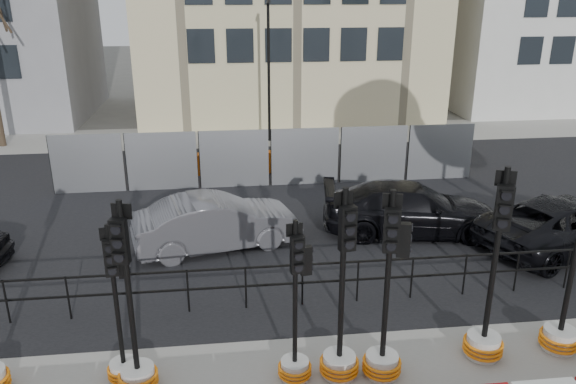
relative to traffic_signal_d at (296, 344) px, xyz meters
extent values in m
plane|color=#51514C|center=(0.46, 1.16, -0.72)|extent=(120.00, 120.00, 0.00)
cube|color=black|center=(0.46, 8.16, -0.70)|extent=(40.00, 14.00, 0.03)
cube|color=gray|center=(0.46, 17.16, -0.71)|extent=(40.00, 4.00, 0.02)
cylinder|color=black|center=(-5.54, 2.36, -0.22)|extent=(0.04, 0.04, 1.00)
cylinder|color=black|center=(-4.34, 2.36, -0.22)|extent=(0.04, 0.04, 1.00)
cylinder|color=black|center=(-3.14, 2.36, -0.22)|extent=(0.04, 0.04, 1.00)
cylinder|color=black|center=(-1.94, 2.36, -0.22)|extent=(0.04, 0.04, 1.00)
cylinder|color=black|center=(-0.74, 2.36, -0.22)|extent=(0.04, 0.04, 1.00)
cylinder|color=black|center=(0.46, 2.36, -0.22)|extent=(0.04, 0.04, 1.00)
cylinder|color=black|center=(1.66, 2.36, -0.22)|extent=(0.04, 0.04, 1.00)
cylinder|color=black|center=(2.86, 2.36, -0.22)|extent=(0.04, 0.04, 1.00)
cylinder|color=black|center=(4.06, 2.36, -0.22)|extent=(0.04, 0.04, 1.00)
cylinder|color=black|center=(5.26, 2.36, -0.22)|extent=(0.04, 0.04, 1.00)
cylinder|color=black|center=(6.46, 2.36, -0.22)|extent=(0.04, 0.04, 1.00)
cube|color=black|center=(0.46, 2.36, 0.26)|extent=(18.00, 0.04, 0.04)
cube|color=black|center=(0.46, 2.36, -0.17)|extent=(18.00, 0.04, 0.04)
cube|color=#909398|center=(-5.54, 10.16, 0.28)|extent=(2.30, 0.05, 2.00)
cylinder|color=black|center=(-6.69, 10.16, 0.28)|extent=(0.05, 0.05, 2.00)
cube|color=#909398|center=(-3.14, 10.16, 0.28)|extent=(2.30, 0.05, 2.00)
cylinder|color=black|center=(-4.29, 10.16, 0.28)|extent=(0.05, 0.05, 2.00)
cube|color=#909398|center=(-0.74, 10.16, 0.28)|extent=(2.30, 0.05, 2.00)
cylinder|color=black|center=(-1.89, 10.16, 0.28)|extent=(0.05, 0.05, 2.00)
cube|color=#909398|center=(1.66, 10.16, 0.28)|extent=(2.30, 0.05, 2.00)
cylinder|color=black|center=(0.51, 10.16, 0.28)|extent=(0.05, 0.05, 2.00)
cube|color=#909398|center=(4.06, 10.16, 0.28)|extent=(2.30, 0.05, 2.00)
cylinder|color=black|center=(2.91, 10.16, 0.28)|extent=(0.05, 0.05, 2.00)
cube|color=#909398|center=(6.46, 10.16, 0.28)|extent=(2.30, 0.05, 2.00)
cylinder|color=black|center=(5.31, 10.16, 0.28)|extent=(0.05, 0.05, 2.00)
cube|color=#ED4E0F|center=(-3.54, 11.66, -0.32)|extent=(1.00, 0.40, 0.80)
cube|color=#ED4E0F|center=(-1.54, 11.66, -0.32)|extent=(1.00, 0.40, 0.80)
cube|color=#ED4E0F|center=(0.46, 11.66, -0.32)|extent=(1.00, 0.40, 0.80)
cube|color=#ED4E0F|center=(2.46, 11.66, -0.32)|extent=(1.00, 0.40, 0.80)
cube|color=#ED4E0F|center=(4.46, 11.66, -0.32)|extent=(1.00, 0.40, 0.80)
cylinder|color=black|center=(0.96, 16.16, 2.28)|extent=(0.12, 0.12, 6.00)
cube|color=black|center=(0.96, 15.91, 5.18)|extent=(0.12, 0.50, 0.12)
cylinder|color=beige|center=(-2.96, 0.33, -0.54)|extent=(0.48, 0.48, 0.36)
torus|color=orange|center=(-2.96, 0.33, -0.61)|extent=(0.58, 0.58, 0.04)
torus|color=orange|center=(-2.96, 0.33, -0.54)|extent=(0.58, 0.58, 0.04)
torus|color=orange|center=(-2.96, 0.33, -0.47)|extent=(0.58, 0.58, 0.04)
cylinder|color=black|center=(-2.96, 0.33, 0.89)|extent=(0.08, 0.08, 2.68)
cube|color=black|center=(-2.94, 0.22, 1.70)|extent=(0.23, 0.17, 0.63)
cylinder|color=black|center=(-2.92, 0.15, 1.50)|extent=(0.14, 0.07, 0.13)
cylinder|color=black|center=(-2.92, 0.15, 1.70)|extent=(0.14, 0.07, 0.13)
cylinder|color=black|center=(-2.92, 0.15, 1.89)|extent=(0.14, 0.07, 0.13)
cube|color=black|center=(-2.97, 0.38, 2.05)|extent=(0.27, 0.08, 0.21)
cube|color=black|center=(-2.78, 0.37, 1.52)|extent=(0.20, 0.15, 0.49)
cylinder|color=beige|center=(-2.69, 0.07, -0.51)|extent=(0.56, 0.56, 0.42)
torus|color=orange|center=(-2.69, 0.07, -0.59)|extent=(0.68, 0.68, 0.05)
torus|color=orange|center=(-2.69, 0.07, -0.51)|extent=(0.68, 0.68, 0.05)
torus|color=orange|center=(-2.69, 0.07, -0.42)|extent=(0.68, 0.68, 0.05)
cylinder|color=black|center=(-2.69, 0.07, 1.16)|extent=(0.09, 0.09, 3.13)
cube|color=black|center=(-2.71, -0.06, 2.10)|extent=(0.28, 0.20, 0.73)
cylinder|color=black|center=(-2.73, -0.14, 1.87)|extent=(0.16, 0.08, 0.16)
cylinder|color=black|center=(-2.73, -0.14, 2.10)|extent=(0.16, 0.08, 0.16)
cylinder|color=black|center=(-2.73, -0.14, 2.33)|extent=(0.16, 0.08, 0.16)
cube|color=black|center=(-2.67, 0.13, 2.52)|extent=(0.31, 0.10, 0.25)
cylinder|color=beige|center=(-0.01, 0.01, -0.53)|extent=(0.49, 0.49, 0.36)
torus|color=orange|center=(-0.01, 0.01, -0.61)|extent=(0.59, 0.59, 0.05)
torus|color=orange|center=(-0.01, 0.01, -0.53)|extent=(0.59, 0.59, 0.05)
torus|color=orange|center=(-0.01, 0.01, -0.46)|extent=(0.59, 0.59, 0.05)
cylinder|color=black|center=(-0.01, 0.01, 0.92)|extent=(0.08, 0.08, 2.73)
cube|color=black|center=(0.01, -0.10, 1.74)|extent=(0.24, 0.16, 0.64)
cylinder|color=black|center=(0.02, -0.17, 1.54)|extent=(0.14, 0.07, 0.14)
cylinder|color=black|center=(0.02, -0.17, 1.74)|extent=(0.14, 0.07, 0.14)
cylinder|color=black|center=(0.02, -0.17, 1.94)|extent=(0.14, 0.07, 0.14)
cube|color=black|center=(-0.02, 0.06, 2.10)|extent=(0.27, 0.07, 0.22)
cube|color=black|center=(0.17, 0.04, 1.56)|extent=(0.20, 0.15, 0.50)
cylinder|color=beige|center=(0.77, -0.01, -0.50)|extent=(0.58, 0.58, 0.43)
torus|color=orange|center=(0.77, -0.01, -0.59)|extent=(0.69, 0.69, 0.05)
torus|color=orange|center=(0.77, -0.01, -0.50)|extent=(0.69, 0.69, 0.05)
torus|color=orange|center=(0.77, -0.01, -0.42)|extent=(0.69, 0.69, 0.05)
cylinder|color=black|center=(0.77, -0.01, 1.21)|extent=(0.10, 0.10, 3.20)
cube|color=black|center=(0.80, -0.14, 2.17)|extent=(0.28, 0.20, 0.75)
cylinder|color=black|center=(0.81, -0.22, 1.93)|extent=(0.17, 0.09, 0.16)
cylinder|color=black|center=(0.81, -0.22, 2.17)|extent=(0.17, 0.09, 0.16)
cylinder|color=black|center=(0.81, -0.22, 2.40)|extent=(0.17, 0.09, 0.16)
cube|color=black|center=(0.76, 0.05, 2.59)|extent=(0.32, 0.10, 0.26)
cylinder|color=beige|center=(1.51, -0.09, -0.50)|extent=(0.57, 0.57, 0.42)
torus|color=orange|center=(1.51, -0.09, -0.59)|extent=(0.69, 0.69, 0.05)
torus|color=orange|center=(1.51, -0.09, -0.50)|extent=(0.69, 0.69, 0.05)
torus|color=orange|center=(1.51, -0.09, -0.42)|extent=(0.69, 0.69, 0.05)
cylinder|color=black|center=(1.51, -0.09, 1.18)|extent=(0.09, 0.09, 3.16)
cube|color=black|center=(1.49, -0.21, 2.13)|extent=(0.28, 0.20, 0.74)
cylinder|color=black|center=(1.47, -0.29, 1.90)|extent=(0.17, 0.09, 0.16)
cylinder|color=black|center=(1.47, -0.29, 2.13)|extent=(0.17, 0.09, 0.16)
cylinder|color=black|center=(1.47, -0.29, 2.36)|extent=(0.17, 0.09, 0.16)
cube|color=black|center=(1.53, -0.03, 2.55)|extent=(0.32, 0.10, 0.25)
cube|color=black|center=(1.72, -0.13, 1.92)|extent=(0.24, 0.18, 0.58)
cylinder|color=beige|center=(3.52, 0.22, -0.49)|extent=(0.60, 0.60, 0.45)
torus|color=orange|center=(3.52, 0.22, -0.58)|extent=(0.73, 0.73, 0.06)
torus|color=orange|center=(3.52, 0.22, -0.49)|extent=(0.73, 0.73, 0.06)
torus|color=orange|center=(3.52, 0.22, -0.40)|extent=(0.73, 0.73, 0.06)
cylinder|color=black|center=(3.52, 0.22, 1.30)|extent=(0.10, 0.10, 3.35)
cube|color=black|center=(3.47, 0.09, 2.30)|extent=(0.31, 0.24, 0.78)
cylinder|color=black|center=(3.44, 0.01, 2.06)|extent=(0.18, 0.11, 0.17)
cylinder|color=black|center=(3.44, 0.01, 2.30)|extent=(0.18, 0.11, 0.17)
cylinder|color=black|center=(3.44, 0.01, 2.55)|extent=(0.18, 0.11, 0.17)
cube|color=black|center=(3.54, 0.28, 2.75)|extent=(0.33, 0.14, 0.27)
cylinder|color=beige|center=(5.03, 0.25, -0.49)|extent=(0.60, 0.60, 0.44)
torus|color=orange|center=(5.03, 0.25, -0.58)|extent=(0.72, 0.72, 0.06)
torus|color=orange|center=(5.03, 0.25, -0.49)|extent=(0.72, 0.72, 0.06)
torus|color=orange|center=(5.03, 0.25, -0.41)|extent=(0.72, 0.72, 0.06)
cylinder|color=black|center=(5.03, 0.25, 1.27)|extent=(0.10, 0.10, 3.31)
imported|color=#535359|center=(-1.35, 5.48, -0.01)|extent=(3.43, 4.96, 1.41)
imported|color=black|center=(3.97, 5.82, -0.01)|extent=(3.36, 5.40, 1.40)
imported|color=black|center=(7.56, 4.48, -0.05)|extent=(5.66, 6.38, 1.33)
camera|label=1|loc=(-1.08, -8.04, 5.73)|focal=35.00mm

